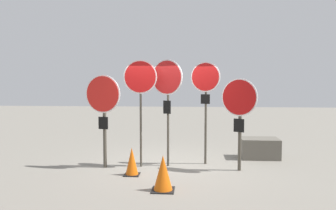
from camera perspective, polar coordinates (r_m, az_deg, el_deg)
name	(u,v)px	position (r m, az deg, el deg)	size (l,w,h in m)	color
ground_plane	(171,166)	(8.33, 0.48, -10.62)	(40.00, 40.00, 0.00)	gray
stop_sign_0	(103,103)	(8.08, -11.21, 0.28)	(0.90, 0.26, 2.28)	#474238
stop_sign_1	(140,84)	(8.03, -4.84, 3.58)	(0.82, 0.12, 2.64)	#474238
stop_sign_2	(167,86)	(8.06, -0.16, 3.37)	(0.78, 0.42, 2.66)	#474238
stop_sign_3	(205,88)	(8.33, 6.55, 3.03)	(0.73, 0.25, 2.61)	#474238
stop_sign_4	(239,107)	(7.84, 12.32, -0.27)	(0.77, 0.47, 2.19)	#474238
traffic_cone_0	(163,173)	(6.47, -0.87, -11.77)	(0.44, 0.44, 0.70)	black
traffic_cone_1	(132,161)	(7.55, -6.31, -9.75)	(0.34, 0.34, 0.63)	black
storage_crate	(259,148)	(9.50, 15.63, -7.24)	(1.03, 0.70, 0.55)	#605B51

